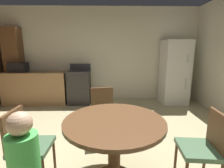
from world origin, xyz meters
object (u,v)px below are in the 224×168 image
(oven_range, at_px, (80,87))
(refrigerator, at_px, (174,72))
(chair_west, at_px, (26,142))
(chair_east, at_px, (205,145))
(chair_north, at_px, (103,110))
(microwave, at_px, (18,67))
(dining_table, at_px, (114,134))

(oven_range, distance_m, refrigerator, 2.70)
(chair_west, distance_m, chair_east, 1.95)
(refrigerator, bearing_deg, chair_north, -135.45)
(refrigerator, height_order, chair_east, refrigerator)
(microwave, relative_size, chair_north, 0.51)
(chair_east, bearing_deg, chair_north, -37.67)
(refrigerator, height_order, microwave, refrigerator)
(chair_north, distance_m, chair_west, 1.26)
(refrigerator, xyz_separation_m, microwave, (-4.33, 0.05, 0.15))
(oven_range, xyz_separation_m, dining_table, (0.88, -2.93, 0.13))
(refrigerator, height_order, chair_north, refrigerator)
(refrigerator, xyz_separation_m, chair_west, (-2.77, -2.87, -0.38))
(microwave, height_order, chair_west, microwave)
(chair_north, xyz_separation_m, chair_west, (-0.82, -0.96, 0.00))
(oven_range, distance_m, chair_east, 3.55)
(chair_north, bearing_deg, dining_table, -0.00)
(oven_range, distance_m, chair_west, 2.93)
(refrigerator, relative_size, chair_east, 2.02)
(microwave, distance_m, chair_west, 3.35)
(refrigerator, bearing_deg, chair_west, -133.96)
(microwave, bearing_deg, oven_range, 0.12)
(microwave, bearing_deg, refrigerator, -0.66)
(chair_west, height_order, chair_east, same)
(dining_table, height_order, chair_north, chair_north)
(oven_range, height_order, chair_east, oven_range)
(refrigerator, relative_size, chair_north, 2.02)
(dining_table, bearing_deg, chair_west, 179.58)
(refrigerator, distance_m, dining_table, 3.40)
(dining_table, bearing_deg, chair_east, -5.71)
(refrigerator, relative_size, dining_table, 1.60)
(dining_table, xyz_separation_m, chair_north, (-0.15, 0.96, -0.09))
(chair_east, bearing_deg, microwave, -35.10)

